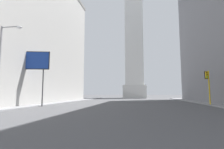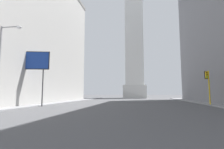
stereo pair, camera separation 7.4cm
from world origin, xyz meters
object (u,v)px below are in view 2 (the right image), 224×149
Objects in this scene: street_lamp at (2,59)px; billboard_sign at (32,62)px; traffic_light_mid_right at (208,82)px; obelisk at (134,23)px.

street_lamp is 1.11× the size of billboard_sign.
obelisk is at bearing 108.41° from traffic_light_mid_right.
obelisk is 7.68× the size of billboard_sign.
street_lamp is at bearing -150.48° from traffic_light_mid_right.
street_lamp is (-25.30, -14.33, 1.83)m from traffic_light_mid_right.
street_lamp is 8.06m from billboard_sign.
traffic_light_mid_right is 0.68× the size of billboard_sign.
obelisk reaches higher than street_lamp.
obelisk reaches higher than billboard_sign.
street_lamp is at bearing -103.00° from obelisk.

